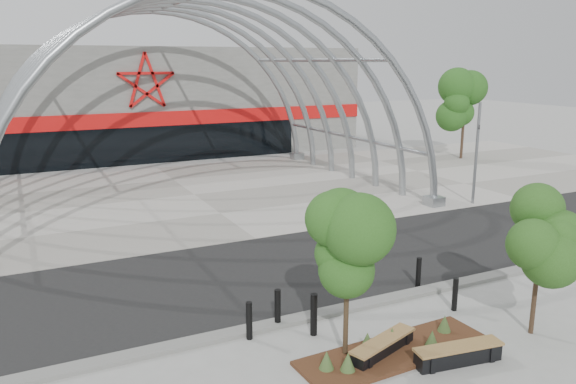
{
  "coord_description": "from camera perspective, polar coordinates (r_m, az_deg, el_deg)",
  "views": [
    {
      "loc": [
        -8.3,
        -13.01,
        7.04
      ],
      "look_at": [
        0.0,
        4.0,
        2.6
      ],
      "focal_mm": 35.0,
      "sensor_mm": 36.0,
      "label": 1
    }
  ],
  "objects": [
    {
      "name": "ground",
      "position": [
        16.97,
        6.06,
        -11.4
      ],
      "size": [
        140.0,
        140.0,
        0.0
      ],
      "primitive_type": "plane",
      "color": "#959591",
      "rests_on": "ground"
    },
    {
      "name": "road",
      "position": [
        19.77,
        0.64,
        -7.63
      ],
      "size": [
        140.0,
        7.0,
        0.02
      ],
      "primitive_type": "cube",
      "color": "black",
      "rests_on": "ground"
    },
    {
      "name": "forecourt",
      "position": [
        30.51,
        -9.52,
        -0.28
      ],
      "size": [
        60.0,
        17.0,
        0.04
      ],
      "primitive_type": "cube",
      "color": "gray",
      "rests_on": "ground"
    },
    {
      "name": "kerb",
      "position": [
        16.75,
        6.52,
        -11.52
      ],
      "size": [
        60.0,
        0.5,
        0.12
      ],
      "primitive_type": "cube",
      "color": "slate",
      "rests_on": "ground"
    },
    {
      "name": "arena_building",
      "position": [
        47.29,
        -16.06,
        9.0
      ],
      "size": [
        34.0,
        15.24,
        8.0
      ],
      "color": "slate",
      "rests_on": "ground"
    },
    {
      "name": "vault_canopy",
      "position": [
        30.51,
        -9.52,
        -0.29
      ],
      "size": [
        20.8,
        15.8,
        20.36
      ],
      "color": "#92989C",
      "rests_on": "ground"
    },
    {
      "name": "planting_bed",
      "position": [
        14.55,
        10.64,
        -15.42
      ],
      "size": [
        5.15,
        1.77,
        0.54
      ],
      "color": "#361A10",
      "rests_on": "ground"
    },
    {
      "name": "signal_pole",
      "position": [
        29.24,
        18.6,
        3.89
      ],
      "size": [
        0.25,
        0.72,
        5.08
      ],
      "color": "slate",
      "rests_on": "ground"
    },
    {
      "name": "street_tree_0",
      "position": [
        13.2,
        6.09,
        -5.78
      ],
      "size": [
        1.69,
        1.69,
        3.85
      ],
      "color": "black",
      "rests_on": "ground"
    },
    {
      "name": "street_tree_1",
      "position": [
        15.7,
        24.31,
        -4.18
      ],
      "size": [
        1.57,
        1.57,
        3.72
      ],
      "color": "black",
      "rests_on": "ground"
    },
    {
      "name": "bench_0",
      "position": [
        14.37,
        9.62,
        -15.35
      ],
      "size": [
        2.16,
        1.14,
        0.44
      ],
      "color": "black",
      "rests_on": "ground"
    },
    {
      "name": "bench_1",
      "position": [
        14.46,
        16.9,
        -15.53
      ],
      "size": [
        2.28,
        0.8,
        0.47
      ],
      "color": "black",
      "rests_on": "ground"
    },
    {
      "name": "bollard_0",
      "position": [
        15.48,
        -1.06,
        -11.69
      ],
      "size": [
        0.17,
        0.17,
        1.05
      ],
      "primitive_type": "cylinder",
      "color": "black",
      "rests_on": "ground"
    },
    {
      "name": "bollard_1",
      "position": [
        14.86,
        -3.96,
        -12.92
      ],
      "size": [
        0.16,
        0.16,
        1.02
      ],
      "primitive_type": "cylinder",
      "color": "black",
      "rests_on": "ground"
    },
    {
      "name": "bollard_2",
      "position": [
        15.02,
        2.64,
        -12.33
      ],
      "size": [
        0.18,
        0.18,
        1.14
      ],
      "primitive_type": "cylinder",
      "color": "black",
      "rests_on": "ground"
    },
    {
      "name": "bollard_3",
      "position": [
        18.43,
        13.12,
        -7.97
      ],
      "size": [
        0.16,
        0.16,
        0.99
      ],
      "primitive_type": "cylinder",
      "color": "black",
      "rests_on": "ground"
    },
    {
      "name": "bollard_4",
      "position": [
        17.08,
        16.61,
        -9.94
      ],
      "size": [
        0.16,
        0.16,
        0.98
      ],
      "primitive_type": "cylinder",
      "color": "black",
      "rests_on": "ground"
    },
    {
      "name": "bg_tree_1",
      "position": [
        42.76,
        17.53,
        8.86
      ],
      "size": [
        2.7,
        2.7,
        5.91
      ],
      "color": "black",
      "rests_on": "ground"
    }
  ]
}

